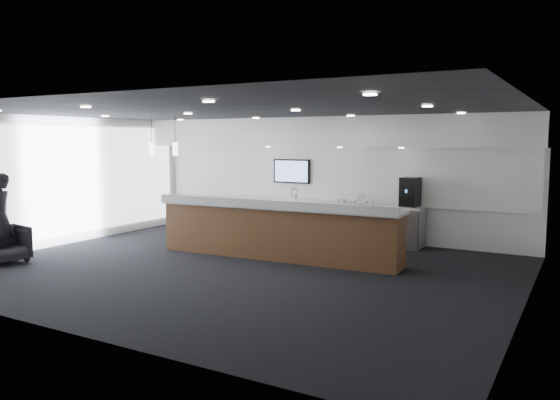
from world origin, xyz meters
The scene contains 26 objects.
ground centered at (0.00, 0.00, 0.00)m, with size 10.00×10.00×0.00m, color black.
ceiling centered at (0.00, 0.00, 3.00)m, with size 10.00×8.00×0.02m, color black.
back_wall centered at (0.00, 4.00, 1.50)m, with size 10.00×0.02×3.00m, color white.
left_wall centered at (-5.00, 0.00, 1.50)m, with size 0.02×8.00×3.00m, color white.
right_wall centered at (5.00, 0.00, 1.50)m, with size 0.02×8.00×3.00m, color white.
soffit_bulkhead centered at (0.00, 3.55, 2.65)m, with size 10.00×0.90×0.70m, color white.
alcove_panel centered at (0.00, 3.97, 1.60)m, with size 9.80×0.06×1.40m, color white.
window_blinds_wall centered at (-4.96, 0.00, 1.50)m, with size 0.04×7.36×2.55m, color #AEC3D1.
back_credenza centered at (0.00, 3.64, 0.48)m, with size 5.06×0.66×0.95m.
wall_tv centered at (-1.00, 3.91, 1.65)m, with size 1.05×0.08×0.62m.
pendant_left centered at (-2.40, 0.80, 2.25)m, with size 0.12×0.12×0.30m, color beige.
pendant_right centered at (-3.10, 0.80, 2.25)m, with size 0.12×0.12×0.30m, color beige.
ceiling_can_lights centered at (0.00, 0.00, 2.97)m, with size 7.00×5.00×0.02m, color silver, non-canonical shape.
service_counter centered at (0.13, 1.19, 0.57)m, with size 5.34×1.15×1.49m.
coffee_machine centered at (2.20, 3.66, 1.28)m, with size 0.42×0.52×0.66m.
info_sign_left centered at (0.64, 3.57, 1.07)m, with size 0.18×0.02×0.25m, color white.
info_sign_right centered at (1.08, 3.51, 1.08)m, with size 0.19×0.02×0.26m, color white.
armchair centered at (-4.40, -1.91, 0.37)m, with size 0.79×0.81×0.74m, color black.
lounge_guest centered at (-4.60, -1.84, 0.90)m, with size 0.65×0.43×1.79m, color black.
cup_0 centered at (1.32, 3.54, 1.00)m, with size 0.10×0.10×0.10m, color white.
cup_1 centered at (1.18, 3.54, 1.00)m, with size 0.10×0.10×0.10m, color white.
cup_2 centered at (1.04, 3.54, 1.00)m, with size 0.10×0.10×0.10m, color white.
cup_3 centered at (0.90, 3.54, 1.00)m, with size 0.10×0.10×0.10m, color white.
cup_4 centered at (0.76, 3.54, 1.00)m, with size 0.10×0.10×0.10m, color white.
cup_5 centered at (0.62, 3.54, 1.00)m, with size 0.10×0.10×0.10m, color white.
cup_6 centered at (0.48, 3.54, 1.00)m, with size 0.10×0.10×0.10m, color white.
Camera 1 is at (5.75, -8.50, 2.45)m, focal length 35.00 mm.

